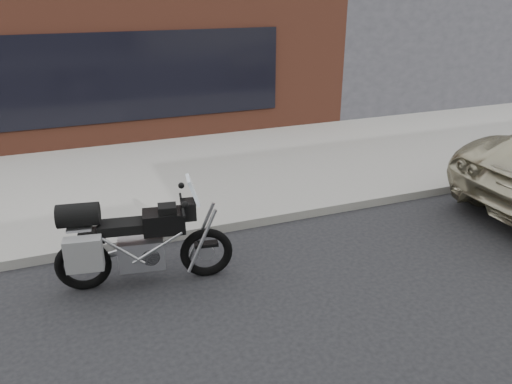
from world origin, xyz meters
TOP-DOWN VIEW (x-y plane):
  - near_sidewalk at (0.00, 7.00)m, footprint 44.00×6.00m
  - storefront at (-2.00, 13.98)m, footprint 14.00×10.07m
  - neighbour_building at (10.00, 14.00)m, footprint 10.00×10.00m
  - motorcycle at (-1.51, 3.02)m, footprint 2.27×0.78m

SIDE VIEW (x-z plane):
  - near_sidewalk at x=0.00m, z-range 0.00..0.15m
  - motorcycle at x=-1.51m, z-range -0.10..1.34m
  - storefront at x=-2.00m, z-range 0.00..4.50m
  - neighbour_building at x=10.00m, z-range 0.00..6.00m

